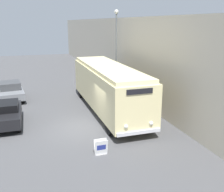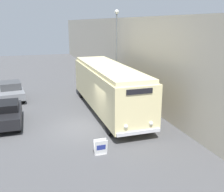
{
  "view_description": "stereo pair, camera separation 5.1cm",
  "coord_description": "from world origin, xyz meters",
  "px_view_note": "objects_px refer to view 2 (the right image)",
  "views": [
    {
      "loc": [
        -2.93,
        -14.92,
        6.33
      ],
      "look_at": [
        1.92,
        -0.13,
        1.94
      ],
      "focal_mm": 42.0,
      "sensor_mm": 36.0,
      "label": 1
    },
    {
      "loc": [
        -2.88,
        -14.93,
        6.33
      ],
      "look_at": [
        1.92,
        -0.13,
        1.94
      ],
      "focal_mm": 42.0,
      "sensor_mm": 36.0,
      "label": 2
    }
  ],
  "objects_px": {
    "sign_board": "(101,147)",
    "parked_car_near": "(7,114)",
    "parked_car_mid": "(11,91)",
    "streetlamp": "(117,42)",
    "vintage_bus": "(108,86)"
  },
  "relations": [
    {
      "from": "parked_car_near",
      "to": "vintage_bus",
      "type": "bearing_deg",
      "value": 6.06
    },
    {
      "from": "parked_car_near",
      "to": "sign_board",
      "type": "bearing_deg",
      "value": -49.93
    },
    {
      "from": "sign_board",
      "to": "parked_car_mid",
      "type": "height_order",
      "value": "parked_car_mid"
    },
    {
      "from": "streetlamp",
      "to": "parked_car_near",
      "type": "relative_size",
      "value": 1.83
    },
    {
      "from": "sign_board",
      "to": "streetlamp",
      "type": "height_order",
      "value": "streetlamp"
    },
    {
      "from": "vintage_bus",
      "to": "streetlamp",
      "type": "relative_size",
      "value": 1.52
    },
    {
      "from": "vintage_bus",
      "to": "parked_car_mid",
      "type": "relative_size",
      "value": 2.66
    },
    {
      "from": "sign_board",
      "to": "parked_car_near",
      "type": "distance_m",
      "value": 7.21
    },
    {
      "from": "parked_car_mid",
      "to": "parked_car_near",
      "type": "bearing_deg",
      "value": -95.84
    },
    {
      "from": "streetlamp",
      "to": "parked_car_mid",
      "type": "height_order",
      "value": "streetlamp"
    },
    {
      "from": "sign_board",
      "to": "parked_car_mid",
      "type": "bearing_deg",
      "value": 111.8
    },
    {
      "from": "sign_board",
      "to": "parked_car_mid",
      "type": "xyz_separation_m",
      "value": [
        -4.61,
        11.53,
        0.4
      ]
    },
    {
      "from": "parked_car_mid",
      "to": "vintage_bus",
      "type": "bearing_deg",
      "value": -43.33
    },
    {
      "from": "vintage_bus",
      "to": "parked_car_mid",
      "type": "distance_m",
      "value": 8.79
    },
    {
      "from": "vintage_bus",
      "to": "parked_car_near",
      "type": "xyz_separation_m",
      "value": [
        -6.92,
        -0.7,
        -1.11
      ]
    }
  ]
}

